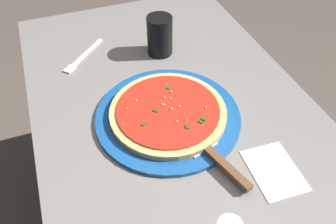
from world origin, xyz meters
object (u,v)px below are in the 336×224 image
at_px(pizza_server, 215,157).
at_px(cup_tall_drink, 160,36).
at_px(napkin_folded_right, 274,170).
at_px(serving_plate, 168,116).
at_px(fork, 82,57).
at_px(pizza, 168,112).

distance_m(pizza_server, cup_tall_drink, 0.43).
distance_m(cup_tall_drink, napkin_folded_right, 0.51).
distance_m(serving_plate, pizza_server, 0.17).
distance_m(napkin_folded_right, fork, 0.64).
xyz_separation_m(pizza, fork, (0.32, 0.16, -0.02)).
relative_size(serving_plate, pizza_server, 1.61).
distance_m(pizza, cup_tall_drink, 0.28).
bearing_deg(fork, cup_tall_drink, -103.46).
height_order(pizza_server, fork, pizza_server).
height_order(pizza, pizza_server, pizza).
bearing_deg(pizza, napkin_folded_right, -145.10).
height_order(serving_plate, pizza_server, pizza_server).
relative_size(cup_tall_drink, napkin_folded_right, 0.87).
xyz_separation_m(pizza_server, napkin_folded_right, (-0.07, -0.11, -0.01)).
bearing_deg(serving_plate, fork, 25.60).
distance_m(cup_tall_drink, fork, 0.24).
distance_m(pizza, pizza_server, 0.17).
bearing_deg(pizza_server, serving_plate, 16.94).
relative_size(napkin_folded_right, fork, 0.95).
bearing_deg(cup_tall_drink, serving_plate, 164.63).
xyz_separation_m(pizza, cup_tall_drink, (0.27, -0.07, 0.04)).
distance_m(pizza_server, fork, 0.53).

